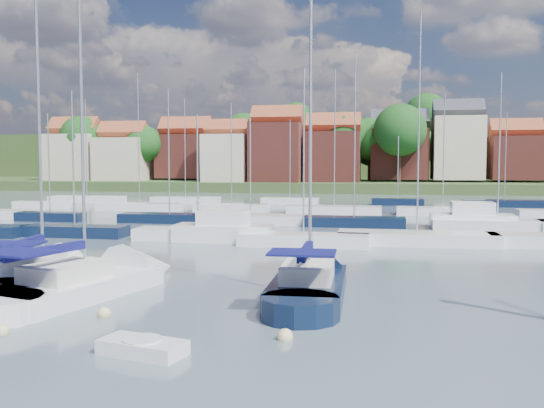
# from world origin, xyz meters

# --- Properties ---
(ground) EXTENTS (260.00, 260.00, 0.00)m
(ground) POSITION_xyz_m (0.00, 40.00, 0.00)
(ground) COLOR #4C5C67
(ground) RESTS_ON ground
(sailboat_left) EXTENTS (4.34, 11.19, 14.84)m
(sailboat_left) POSITION_xyz_m (-9.82, 4.57, 0.36)
(sailboat_left) COLOR silver
(sailboat_left) RESTS_ON ground
(sailboat_centre) EXTENTS (6.49, 12.89, 16.89)m
(sailboat_centre) POSITION_xyz_m (-6.48, 3.24, 0.35)
(sailboat_centre) COLOR silver
(sailboat_centre) RESTS_ON ground
(sailboat_navy) EXTENTS (3.22, 11.18, 15.42)m
(sailboat_navy) POSITION_xyz_m (2.77, 4.56, 0.36)
(sailboat_navy) COLOR black
(sailboat_navy) RESTS_ON ground
(tender) EXTENTS (2.81, 1.79, 0.56)m
(tender) POSITION_xyz_m (-1.21, -5.00, 0.22)
(tender) COLOR silver
(tender) RESTS_ON ground
(buoy_b) EXTENTS (0.45, 0.45, 0.45)m
(buoy_b) POSITION_xyz_m (-6.62, -3.86, 0.00)
(buoy_b) COLOR beige
(buoy_b) RESTS_ON ground
(buoy_c) EXTENTS (0.52, 0.52, 0.52)m
(buoy_c) POSITION_xyz_m (-4.32, -1.09, 0.00)
(buoy_c) COLOR beige
(buoy_c) RESTS_ON ground
(buoy_d) EXTENTS (0.53, 0.53, 0.53)m
(buoy_d) POSITION_xyz_m (2.75, -2.79, 0.00)
(buoy_d) COLOR beige
(buoy_d) RESTS_ON ground
(buoy_e) EXTENTS (0.48, 0.48, 0.48)m
(buoy_e) POSITION_xyz_m (1.42, 6.90, 0.00)
(buoy_e) COLOR beige
(buoy_e) RESTS_ON ground
(marina_field) EXTENTS (79.62, 41.41, 15.93)m
(marina_field) POSITION_xyz_m (1.91, 35.15, 0.43)
(marina_field) COLOR silver
(marina_field) RESTS_ON ground
(far_shore_town) EXTENTS (212.46, 90.00, 22.27)m
(far_shore_town) POSITION_xyz_m (2.23, 132.67, 4.61)
(far_shore_town) COLOR #3D4C26
(far_shore_town) RESTS_ON ground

